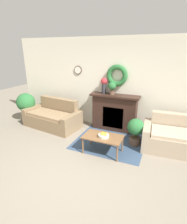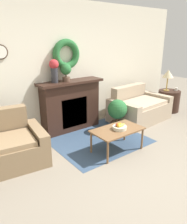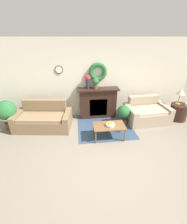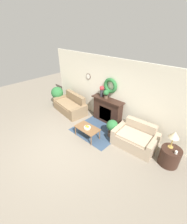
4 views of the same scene
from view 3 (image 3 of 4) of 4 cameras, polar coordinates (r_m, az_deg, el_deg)
ground_plane at (r=3.78m, az=6.37°, el=-19.09°), size 16.00×16.00×0.00m
floor_rug at (r=5.05m, az=4.34°, el=-5.58°), size 1.80×1.63×0.01m
wall_back at (r=5.35m, az=1.05°, el=12.35°), size 6.80×0.21×2.70m
fireplace at (r=5.43m, az=1.67°, el=3.54°), size 1.44×0.41×1.10m
couch_left at (r=5.15m, az=-18.50°, el=-2.57°), size 1.86×1.10×0.86m
loveseat_right at (r=5.59m, az=19.50°, el=-0.31°), size 1.50×1.05×0.81m
coffee_table at (r=4.36m, az=5.95°, el=-5.53°), size 0.91×0.53×0.43m
fruit_bowl at (r=4.30m, az=6.34°, el=-4.66°), size 0.25×0.25×0.12m
side_table_by_loveseat at (r=6.16m, az=29.62°, el=0.04°), size 0.59×0.59×0.58m
table_lamp at (r=5.91m, az=30.33°, el=6.65°), size 0.30×0.30×0.57m
mug at (r=6.05m, az=31.87°, el=2.48°), size 0.07×0.07×0.09m
vase_on_mantel_left at (r=5.13m, az=-2.17°, el=11.79°), size 0.19×0.19×0.46m
potted_plant_on_mantel at (r=5.15m, az=0.71°, el=11.26°), size 0.23×0.23×0.37m
potted_plant_floor_by_couch at (r=5.40m, az=-30.45°, el=0.24°), size 0.62×0.62×0.97m
potted_plant_floor_by_loveseat at (r=5.06m, az=11.35°, el=-0.47°), size 0.43×0.43×0.71m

